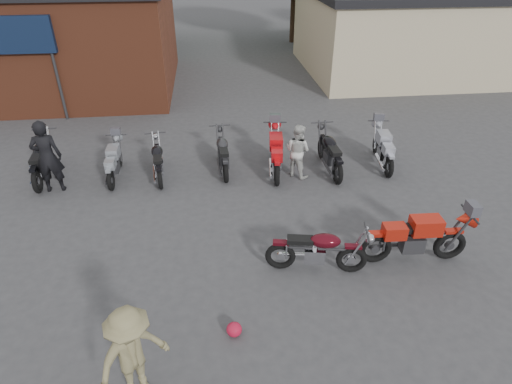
{
  "coord_description": "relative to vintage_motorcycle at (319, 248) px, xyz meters",
  "views": [
    {
      "loc": [
        -1.47,
        -5.71,
        5.85
      ],
      "look_at": [
        -0.54,
        2.44,
        0.9
      ],
      "focal_mm": 30.0,
      "sensor_mm": 36.0,
      "label": 1
    }
  ],
  "objects": [
    {
      "name": "stucco_building",
      "position": [
        7.99,
        14.26,
        1.18
      ],
      "size": [
        10.0,
        8.0,
        3.5
      ],
      "primitive_type": "cube",
      "color": "tan",
      "rests_on": "ground"
    },
    {
      "name": "row_bike_0",
      "position": [
        -6.64,
        4.64,
        0.04
      ],
      "size": [
        0.89,
        2.16,
        1.22
      ],
      "primitive_type": null,
      "rotation": [
        0.0,
        0.0,
        1.67
      ],
      "color": "black",
      "rests_on": "ground"
    },
    {
      "name": "person_tan",
      "position": [
        -3.23,
        -2.38,
        0.28
      ],
      "size": [
        1.24,
        1.17,
        1.69
      ],
      "primitive_type": "imported",
      "rotation": [
        0.0,
        0.0,
        0.68
      ],
      "color": "olive",
      "rests_on": "ground"
    },
    {
      "name": "person_light",
      "position": [
        0.37,
        3.98,
        0.19
      ],
      "size": [
        0.93,
        0.92,
        1.52
      ],
      "primitive_type": "imported",
      "rotation": [
        0.0,
        0.0,
        2.38
      ],
      "color": "beige",
      "rests_on": "ground"
    },
    {
      "name": "vintage_motorcycle",
      "position": [
        0.0,
        0.0,
        0.0
      ],
      "size": [
        2.04,
        1.0,
        1.13
      ],
      "primitive_type": null,
      "rotation": [
        0.0,
        0.0,
        -0.19
      ],
      "color": "#450811",
      "rests_on": "ground"
    },
    {
      "name": "row_bike_6",
      "position": [
        2.98,
        4.34,
        0.01
      ],
      "size": [
        0.89,
        2.06,
        1.15
      ],
      "primitive_type": null,
      "rotation": [
        0.0,
        0.0,
        1.45
      ],
      "color": "#9B9DA9",
      "rests_on": "ground"
    },
    {
      "name": "row_bike_5",
      "position": [
        1.35,
        4.2,
        0.05
      ],
      "size": [
        0.75,
        2.13,
        1.23
      ],
      "primitive_type": null,
      "rotation": [
        0.0,
        0.0,
        1.6
      ],
      "color": "black",
      "rests_on": "ground"
    },
    {
      "name": "brick_building",
      "position": [
        -9.51,
        13.26,
        1.43
      ],
      "size": [
        12.0,
        8.0,
        4.0
      ],
      "primitive_type": "cube",
      "color": "brown",
      "rests_on": "ground"
    },
    {
      "name": "helmet",
      "position": [
        -1.78,
        -1.45,
        -0.44
      ],
      "size": [
        0.27,
        0.27,
        0.25
      ],
      "primitive_type": "ellipsoid",
      "rotation": [
        0.0,
        0.0,
        -0.02
      ],
      "color": "#B4132F",
      "rests_on": "ground"
    },
    {
      "name": "row_bike_3",
      "position": [
        -1.67,
        4.57,
        0.0
      ],
      "size": [
        0.73,
        1.98,
        1.14
      ],
      "primitive_type": null,
      "rotation": [
        0.0,
        0.0,
        1.61
      ],
      "color": "#27272A",
      "rests_on": "ground"
    },
    {
      "name": "row_bike_2",
      "position": [
        -3.47,
        4.37,
        -0.03
      ],
      "size": [
        0.83,
        1.92,
        1.08
      ],
      "primitive_type": null,
      "rotation": [
        0.0,
        0.0,
        1.69
      ],
      "color": "black",
      "rests_on": "ground"
    },
    {
      "name": "ground",
      "position": [
        -0.51,
        -0.74,
        -0.57
      ],
      "size": [
        90.0,
        90.0,
        0.0
      ],
      "primitive_type": "plane",
      "color": "#38383A"
    },
    {
      "name": "row_bike_1",
      "position": [
        -4.68,
        4.43,
        -0.04
      ],
      "size": [
        0.6,
        1.82,
        1.05
      ],
      "primitive_type": null,
      "rotation": [
        0.0,
        0.0,
        1.57
      ],
      "color": "gray",
      "rests_on": "ground"
    },
    {
      "name": "sportbike",
      "position": [
        2.06,
        0.08,
        0.06
      ],
      "size": [
        2.19,
        0.81,
        1.25
      ],
      "primitive_type": null,
      "rotation": [
        0.0,
        0.0,
        -0.04
      ],
      "color": "red",
      "rests_on": "ground"
    },
    {
      "name": "person_dark",
      "position": [
        -6.17,
        3.91,
        0.42
      ],
      "size": [
        0.76,
        0.54,
        1.96
      ],
      "primitive_type": "imported",
      "rotation": [
        0.0,
        0.0,
        3.25
      ],
      "color": "black",
      "rests_on": "ground"
    },
    {
      "name": "row_bike_4",
      "position": [
        -0.18,
        4.31,
        0.06
      ],
      "size": [
        0.95,
        2.21,
        1.24
      ],
      "primitive_type": null,
      "rotation": [
        0.0,
        0.0,
        1.46
      ],
      "color": "red",
      "rests_on": "ground"
    }
  ]
}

